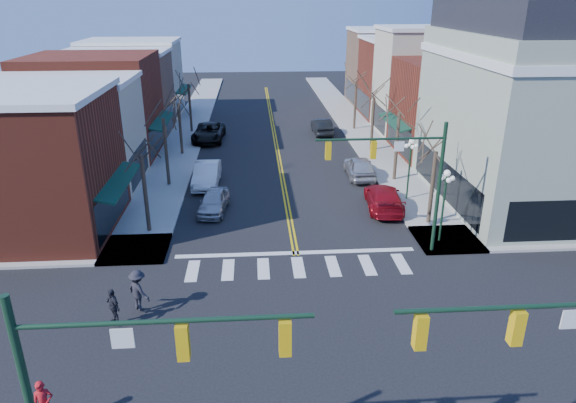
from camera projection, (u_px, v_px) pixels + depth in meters
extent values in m
plane|color=black|center=(312.00, 343.00, 20.65)|extent=(160.00, 160.00, 0.00)
cube|color=#9E9B93|center=(166.00, 181.00, 38.57)|extent=(3.50, 70.00, 0.15)
cube|color=#9E9B93|center=(395.00, 175.00, 39.70)|extent=(3.50, 70.00, 0.15)
cube|color=maroon|center=(18.00, 167.00, 29.04)|extent=(10.00, 8.50, 8.00)
cube|color=#B9B299|center=(64.00, 136.00, 36.31)|extent=(10.00, 7.00, 7.50)
cube|color=maroon|center=(95.00, 107.00, 43.53)|extent=(10.00, 9.00, 8.50)
cube|color=#856149|center=(118.00, 94.00, 51.30)|extent=(10.00, 7.50, 7.80)
cube|color=#B9B299|center=(134.00, 80.00, 58.40)|extent=(10.00, 8.00, 8.20)
cube|color=maroon|center=(458.00, 109.00, 44.01)|extent=(10.00, 8.50, 8.00)
cube|color=#B9B299|center=(430.00, 83.00, 50.81)|extent=(10.00, 7.00, 10.00)
cube|color=maroon|center=(408.00, 79.00, 58.03)|extent=(10.00, 8.00, 8.50)
cube|color=#856149|center=(390.00, 68.00, 65.35)|extent=(10.00, 8.00, 9.00)
cube|color=#959F8A|center=(542.00, 121.00, 33.10)|extent=(12.00, 14.00, 11.00)
cube|color=white|center=(554.00, 55.00, 31.57)|extent=(12.25, 14.25, 0.50)
cube|color=black|center=(562.00, 15.00, 30.71)|extent=(11.40, 13.40, 1.80)
cylinder|color=#14331E|center=(166.00, 321.00, 11.15)|extent=(6.50, 0.12, 0.12)
cube|color=gold|center=(183.00, 342.00, 11.37)|extent=(0.28, 0.28, 0.90)
cube|color=gold|center=(285.00, 337.00, 11.52)|extent=(0.28, 0.28, 0.90)
cylinder|color=#14331E|center=(534.00, 306.00, 11.68)|extent=(6.50, 0.12, 0.12)
cube|color=gold|center=(516.00, 327.00, 11.87)|extent=(0.28, 0.28, 0.90)
cube|color=gold|center=(420.00, 331.00, 11.72)|extent=(0.28, 0.28, 0.90)
cylinder|color=#14331E|center=(439.00, 190.00, 26.64)|extent=(0.20, 0.20, 7.20)
cylinder|color=#14331E|center=(381.00, 139.00, 25.39)|extent=(6.50, 0.12, 0.12)
cube|color=gold|center=(373.00, 150.00, 25.57)|extent=(0.28, 0.28, 0.90)
cube|color=gold|center=(328.00, 151.00, 25.42)|extent=(0.28, 0.28, 0.90)
cylinder|color=#14331E|center=(443.00, 210.00, 28.30)|extent=(0.12, 0.12, 4.00)
sphere|color=white|center=(447.00, 173.00, 27.50)|extent=(0.36, 0.36, 0.36)
cylinder|color=#14331E|center=(409.00, 173.00, 34.32)|extent=(0.12, 0.12, 4.00)
sphere|color=white|center=(412.00, 141.00, 33.52)|extent=(0.36, 0.36, 0.36)
cylinder|color=#382B21|center=(146.00, 195.00, 29.40)|extent=(0.24, 0.24, 4.76)
cylinder|color=#382B21|center=(166.00, 153.00, 36.76)|extent=(0.24, 0.24, 5.04)
cylinder|color=#382B21|center=(180.00, 130.00, 44.26)|extent=(0.24, 0.24, 4.55)
cylinder|color=#382B21|center=(190.00, 109.00, 51.60)|extent=(0.24, 0.24, 4.90)
cylinder|color=#382B21|center=(432.00, 189.00, 30.52)|extent=(0.24, 0.24, 4.62)
cylinder|color=#382B21|center=(397.00, 148.00, 37.82)|extent=(0.24, 0.24, 5.18)
cylinder|color=#382B21|center=(372.00, 125.00, 45.29)|extent=(0.24, 0.24, 4.83)
cylinder|color=#382B21|center=(355.00, 106.00, 52.67)|extent=(0.24, 0.24, 4.97)
imported|color=#AAABAF|center=(214.00, 201.00, 32.98)|extent=(2.14, 4.26, 1.39)
imported|color=white|center=(207.00, 174.00, 37.60)|extent=(1.87, 5.05, 1.65)
imported|color=black|center=(209.00, 132.00, 49.22)|extent=(3.09, 6.09, 1.65)
imported|color=maroon|center=(384.00, 198.00, 33.41)|extent=(2.69, 5.52, 1.55)
imported|color=#B8B8BD|center=(360.00, 167.00, 39.27)|extent=(1.99, 4.83, 1.64)
imported|color=black|center=(322.00, 126.00, 51.68)|extent=(1.80, 4.77, 1.56)
imported|color=black|center=(113.00, 306.00, 21.41)|extent=(0.92, 0.95, 1.59)
imported|color=black|center=(138.00, 290.00, 22.25)|extent=(1.40, 1.34, 1.91)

